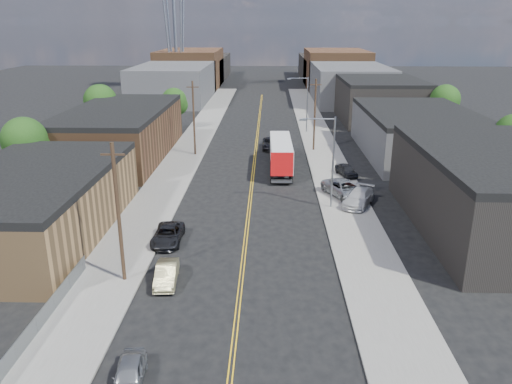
# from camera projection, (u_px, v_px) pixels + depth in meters

# --- Properties ---
(ground) EXTENTS (260.00, 260.00, 0.00)m
(ground) POSITION_uv_depth(u_px,v_px,m) (258.00, 132.00, 82.25)
(ground) COLOR black
(ground) RESTS_ON ground
(centerline) EXTENTS (0.32, 120.00, 0.01)m
(centerline) POSITION_uv_depth(u_px,v_px,m) (255.00, 155.00, 68.06)
(centerline) COLOR gold
(centerline) RESTS_ON ground
(sidewalk_left) EXTENTS (5.00, 140.00, 0.15)m
(sidewalk_left) POSITION_uv_depth(u_px,v_px,m) (186.00, 155.00, 68.28)
(sidewalk_left) COLOR slate
(sidewalk_left) RESTS_ON ground
(sidewalk_right) EXTENTS (5.00, 140.00, 0.15)m
(sidewalk_right) POSITION_uv_depth(u_px,v_px,m) (325.00, 155.00, 67.80)
(sidewalk_right) COLOR slate
(sidewalk_right) RESTS_ON ground
(warehouse_tan) EXTENTS (12.00, 22.00, 5.60)m
(warehouse_tan) POSITION_uv_depth(u_px,v_px,m) (33.00, 203.00, 42.08)
(warehouse_tan) COLOR olive
(warehouse_tan) RESTS_ON ground
(warehouse_brown) EXTENTS (12.00, 26.00, 6.60)m
(warehouse_brown) POSITION_uv_depth(u_px,v_px,m) (120.00, 133.00, 66.51)
(warehouse_brown) COLOR #543721
(warehouse_brown) RESTS_ON ground
(industrial_right_a) EXTENTS (14.00, 22.00, 7.10)m
(industrial_right_a) POSITION_uv_depth(u_px,v_px,m) (503.00, 191.00, 42.71)
(industrial_right_a) COLOR black
(industrial_right_a) RESTS_ON ground
(industrial_right_b) EXTENTS (14.00, 24.00, 6.10)m
(industrial_right_b) POSITION_uv_depth(u_px,v_px,m) (418.00, 133.00, 67.46)
(industrial_right_b) COLOR #39393B
(industrial_right_b) RESTS_ON ground
(industrial_right_c) EXTENTS (14.00, 22.00, 7.60)m
(industrial_right_c) POSITION_uv_depth(u_px,v_px,m) (379.00, 99.00, 91.81)
(industrial_right_c) COLOR black
(industrial_right_c) RESTS_ON ground
(skyline_left_a) EXTENTS (16.00, 30.00, 8.00)m
(skyline_left_a) POSITION_uv_depth(u_px,v_px,m) (174.00, 83.00, 114.56)
(skyline_left_a) COLOR #39393B
(skyline_left_a) RESTS_ON ground
(skyline_right_a) EXTENTS (16.00, 30.00, 8.00)m
(skyline_right_a) POSITION_uv_depth(u_px,v_px,m) (349.00, 83.00, 113.54)
(skyline_right_a) COLOR #39393B
(skyline_right_a) RESTS_ON ground
(skyline_left_b) EXTENTS (16.00, 26.00, 10.00)m
(skyline_left_b) POSITION_uv_depth(u_px,v_px,m) (191.00, 69.00, 137.88)
(skyline_left_b) COLOR #543721
(skyline_left_b) RESTS_ON ground
(skyline_right_b) EXTENTS (16.00, 26.00, 10.00)m
(skyline_right_b) POSITION_uv_depth(u_px,v_px,m) (336.00, 69.00, 136.86)
(skyline_right_b) COLOR #543721
(skyline_right_b) RESTS_ON ground
(skyline_left_c) EXTENTS (16.00, 40.00, 7.00)m
(skyline_left_c) POSITION_uv_depth(u_px,v_px,m) (200.00, 68.00, 157.28)
(skyline_left_c) COLOR black
(skyline_left_c) RESTS_ON ground
(skyline_right_c) EXTENTS (16.00, 40.00, 7.00)m
(skyline_right_c) POSITION_uv_depth(u_px,v_px,m) (327.00, 68.00, 156.26)
(skyline_right_c) COLOR black
(skyline_right_c) RESTS_ON ground
(streetlight_near) EXTENTS (3.39, 0.25, 9.00)m
(streetlight_near) POSITION_uv_depth(u_px,v_px,m) (329.00, 155.00, 47.23)
(streetlight_near) COLOR gray
(streetlight_near) RESTS_ON ground
(streetlight_far) EXTENTS (3.39, 0.25, 9.00)m
(streetlight_far) POSITION_uv_depth(u_px,v_px,m) (305.00, 100.00, 80.33)
(streetlight_far) COLOR gray
(streetlight_far) RESTS_ON ground
(utility_pole_left_near) EXTENTS (1.60, 0.26, 10.00)m
(utility_pole_left_near) POSITION_uv_depth(u_px,v_px,m) (118.00, 213.00, 33.51)
(utility_pole_left_near) COLOR black
(utility_pole_left_near) RESTS_ON ground
(utility_pole_left_far) EXTENTS (1.60, 0.26, 10.00)m
(utility_pole_left_far) POSITION_uv_depth(u_px,v_px,m) (194.00, 118.00, 66.61)
(utility_pole_left_far) COLOR black
(utility_pole_left_far) RESTS_ON ground
(utility_pole_right) EXTENTS (1.60, 0.26, 10.00)m
(utility_pole_right) POSITION_uv_depth(u_px,v_px,m) (315.00, 114.00, 69.03)
(utility_pole_right) COLOR black
(utility_pole_right) RESTS_ON ground
(chainlink_fence) EXTENTS (0.05, 16.00, 1.22)m
(chainlink_fence) POSITION_uv_depth(u_px,v_px,m) (37.00, 325.00, 28.90)
(chainlink_fence) COLOR slate
(chainlink_fence) RESTS_ON ground
(tree_left_near) EXTENTS (4.85, 4.76, 7.91)m
(tree_left_near) POSITION_uv_depth(u_px,v_px,m) (25.00, 143.00, 52.81)
(tree_left_near) COLOR black
(tree_left_near) RESTS_ON ground
(tree_left_mid) EXTENTS (5.10, 5.04, 8.37)m
(tree_left_mid) POSITION_uv_depth(u_px,v_px,m) (101.00, 103.00, 76.35)
(tree_left_mid) COLOR black
(tree_left_mid) RESTS_ON ground
(tree_left_far) EXTENTS (4.35, 4.20, 6.97)m
(tree_left_far) POSITION_uv_depth(u_px,v_px,m) (174.00, 102.00, 83.02)
(tree_left_far) COLOR black
(tree_left_far) RESTS_ON ground
(tree_right_far) EXTENTS (4.85, 4.76, 7.91)m
(tree_right_far) POSITION_uv_depth(u_px,v_px,m) (445.00, 102.00, 79.81)
(tree_right_far) COLOR black
(tree_right_far) RESTS_ON ground
(semi_truck) EXTENTS (2.63, 14.55, 3.80)m
(semi_truck) POSITION_uv_depth(u_px,v_px,m) (281.00, 151.00, 61.63)
(semi_truck) COLOR silver
(semi_truck) RESTS_ON ground
(car_left_a) EXTENTS (1.87, 3.87, 1.27)m
(car_left_a) POSITION_uv_depth(u_px,v_px,m) (129.00, 374.00, 24.91)
(car_left_a) COLOR #939597
(car_left_a) RESTS_ON ground
(car_left_b) EXTENTS (1.74, 4.18, 1.34)m
(car_left_b) POSITION_uv_depth(u_px,v_px,m) (166.00, 274.00, 34.74)
(car_left_b) COLOR #8A845A
(car_left_b) RESTS_ON ground
(car_left_c) EXTENTS (2.34, 4.94, 1.36)m
(car_left_c) POSITION_uv_depth(u_px,v_px,m) (168.00, 235.00, 41.09)
(car_left_c) COLOR black
(car_left_c) RESTS_ON ground
(car_right_lot_a) EXTENTS (4.98, 6.56, 1.65)m
(car_right_lot_a) POSITION_uv_depth(u_px,v_px,m) (345.00, 189.00, 51.42)
(car_right_lot_a) COLOR #A5A9AA
(car_right_lot_a) RESTS_ON sidewalk_right
(car_right_lot_b) EXTENTS (4.19, 5.70, 1.53)m
(car_right_lot_b) POSITION_uv_depth(u_px,v_px,m) (359.00, 198.00, 49.05)
(car_right_lot_b) COLOR #BABABA
(car_right_lot_b) RESTS_ON sidewalk_right
(car_right_lot_c) EXTENTS (2.61, 4.27, 1.36)m
(car_right_lot_c) POSITION_uv_depth(u_px,v_px,m) (346.00, 170.00, 58.43)
(car_right_lot_c) COLOR black
(car_right_lot_c) RESTS_ON sidewalk_right
(car_ahead_truck) EXTENTS (2.54, 5.50, 1.53)m
(car_ahead_truck) POSITION_uv_depth(u_px,v_px,m) (271.00, 144.00, 71.42)
(car_ahead_truck) COLOR black
(car_ahead_truck) RESTS_ON ground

